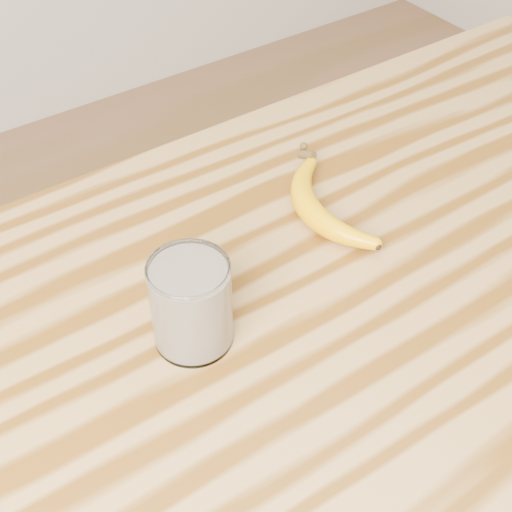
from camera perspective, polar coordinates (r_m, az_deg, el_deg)
table at (r=1.04m, az=12.90°, el=-4.51°), size 1.20×0.80×0.90m
smoothie_glass at (r=0.78m, az=-5.20°, el=-3.85°), size 0.09×0.09×0.11m
banana at (r=0.95m, az=4.25°, el=3.71°), size 0.16×0.29×0.03m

